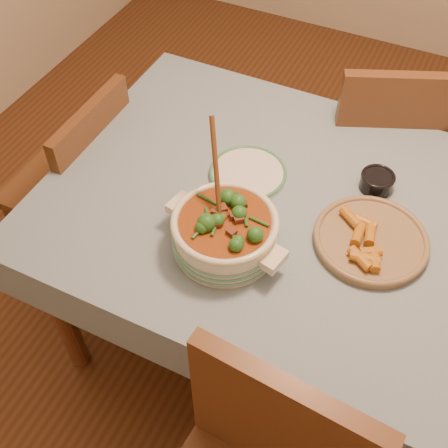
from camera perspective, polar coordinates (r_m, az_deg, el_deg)
name	(u,v)px	position (r m, az deg, el deg)	size (l,w,h in m)	color
floor	(298,342)	(2.28, 7.48, -11.83)	(4.50, 4.50, 0.00)	#4D2716
dining_table	(319,237)	(1.73, 9.68, -1.34)	(1.68, 1.08, 0.76)	brown
stew_casserole	(225,230)	(1.51, 0.08, -0.65)	(0.37, 0.33, 0.34)	beige
white_plate	(248,173)	(1.75, 2.45, 5.19)	(0.28, 0.28, 0.02)	silver
condiment_bowl	(377,181)	(1.76, 15.29, 4.26)	(0.12, 0.12, 0.05)	black
fried_plate	(371,239)	(1.61, 14.73, -1.44)	(0.41, 0.41, 0.05)	#90714F
chair_far	(383,149)	(2.25, 15.84, 7.37)	(0.58, 0.58, 0.96)	brown
chair_left	(82,181)	(2.18, -14.22, 4.27)	(0.40, 0.40, 0.87)	brown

